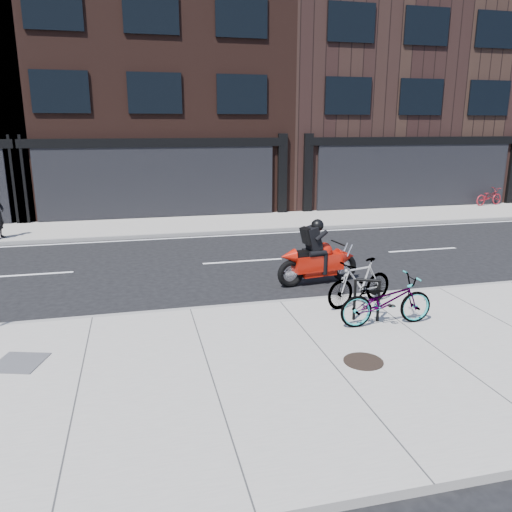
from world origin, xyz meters
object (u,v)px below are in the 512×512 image
object	(u,v)px
motorcycle	(322,257)
utility_grate	(19,363)
bicycle_far	(489,197)
bicycle_rear	(360,283)
manhole_cover	(363,361)
bike_rack	(367,296)
bicycle_front	(386,301)

from	to	relation	value
motorcycle	utility_grate	size ratio (longest dim) A/B	3.01
bicycle_far	bicycle_rear	bearing A→B (deg)	122.37
manhole_cover	utility_grate	bearing A→B (deg)	166.87
bike_rack	utility_grate	bearing A→B (deg)	-176.62
bicycle_front	motorcycle	distance (m)	3.21
bicycle_front	bike_rack	bearing A→B (deg)	46.00
bicycle_rear	utility_grate	bearing A→B (deg)	-95.60
manhole_cover	utility_grate	size ratio (longest dim) A/B	0.88
bicycle_rear	manhole_cover	world-z (taller)	bicycle_rear
bike_rack	manhole_cover	size ratio (longest dim) A/B	1.33
bike_rack	manhole_cover	distance (m)	1.93
bicycle_rear	utility_grate	distance (m)	6.76
motorcycle	manhole_cover	world-z (taller)	motorcycle
bike_rack	bicycle_far	xyz separation A→B (m)	(12.52, 12.45, -0.09)
bicycle_rear	bicycle_far	world-z (taller)	bicycle_rear
motorcycle	manhole_cover	size ratio (longest dim) A/B	3.42
bicycle_far	bike_rack	bearing A→B (deg)	123.82
bicycle_front	utility_grate	xyz separation A→B (m)	(-6.66, -0.10, -0.49)
motorcycle	utility_grate	distance (m)	7.35
bicycle_rear	motorcycle	bearing A→B (deg)	166.33
motorcycle	bicycle_far	size ratio (longest dim) A/B	1.39
motorcycle	bicycle_rear	bearing A→B (deg)	-95.95
bicycle_front	manhole_cover	world-z (taller)	bicycle_front
bike_rack	bicycle_rear	size ratio (longest dim) A/B	0.51
bicycle_rear	bicycle_far	bearing A→B (deg)	117.27
bicycle_rear	bicycle_front	bearing A→B (deg)	-14.50
bicycle_front	bicycle_far	xyz separation A→B (m)	(12.24, 12.73, -0.07)
bicycle_front	bicycle_rear	distance (m)	1.13
bicycle_far	utility_grate	bearing A→B (deg)	113.15
bicycle_front	bicycle_rear	xyz separation A→B (m)	(-0.03, 1.13, 0.02)
manhole_cover	bicycle_rear	bearing A→B (deg)	66.80
bike_rack	utility_grate	xyz separation A→B (m)	(-6.38, -0.38, -0.51)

